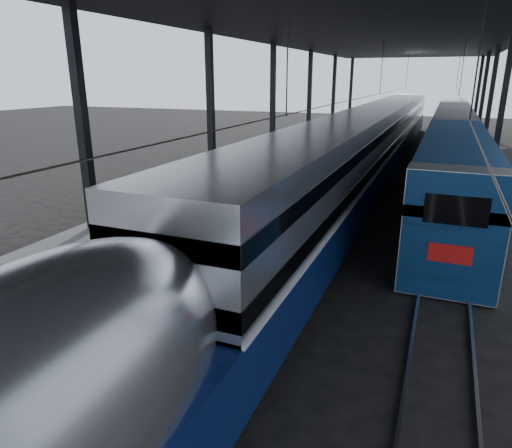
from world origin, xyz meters
The scene contains 7 objects.
ground centered at (0.00, 0.00, 0.00)m, with size 160.00×160.00×0.00m, color black.
platform centered at (-3.50, 20.00, 0.50)m, with size 6.00×80.00×1.00m, color #4C4C4F.
yellow_strip centered at (-0.70, 20.00, 1.00)m, with size 0.30×80.00×0.01m, color gold.
rails centered at (4.50, 20.00, 0.08)m, with size 6.52×80.00×0.16m.
canopy centered at (1.90, 20.00, 9.12)m, with size 18.00×75.00×9.47m.
tgv_train centered at (2.00, 22.62, 2.16)m, with size 3.22×65.20×4.62m.
second_train centered at (7.00, 32.86, 2.04)m, with size 2.93×56.05×4.03m.
Camera 1 is at (6.44, -8.23, 6.56)m, focal length 32.00 mm.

